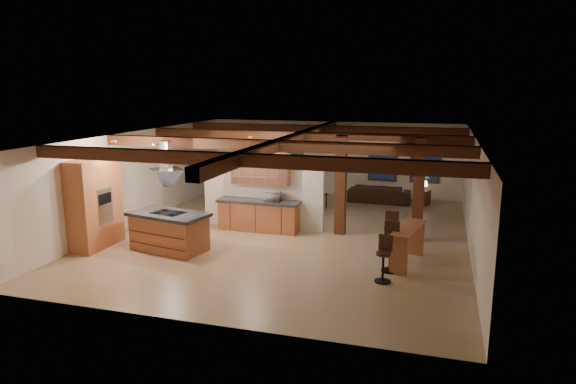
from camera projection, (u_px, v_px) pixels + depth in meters
name	position (u px, v px, depth m)	size (l,w,h in m)	color
ground	(290.00, 234.00, 15.08)	(12.00, 12.00, 0.00)	tan
room_walls	(290.00, 175.00, 14.72)	(12.00, 12.00, 12.00)	beige
ceiling_beams	(290.00, 141.00, 14.52)	(10.00, 12.00, 0.28)	#3A190E
timber_posts	(379.00, 177.00, 14.49)	(2.50, 0.30, 2.90)	#3A190E
partition_wall	(263.00, 192.00, 15.60)	(3.80, 0.18, 2.20)	beige
pantry_cabinet	(95.00, 203.00, 13.70)	(0.67, 1.60, 2.40)	#9C5D32
back_counter	(259.00, 215.00, 15.37)	(2.50, 0.66, 0.94)	#9C5D32
upper_display_cabinet	(260.00, 169.00, 15.27)	(1.80, 0.36, 0.95)	#9C5D32
range_hood	(167.00, 184.00, 13.29)	(1.10, 1.10, 1.40)	silver
back_windows	(404.00, 160.00, 19.56)	(2.70, 0.07, 1.70)	#3A190E
framed_art	(296.00, 151.00, 20.72)	(0.65, 0.05, 0.85)	#3A190E
recessed_cans	(176.00, 141.00, 13.39)	(3.16, 2.46, 0.03)	silver
kitchen_island	(169.00, 231.00, 13.55)	(2.25, 1.50, 1.03)	#9C5D32
dining_table	(295.00, 201.00, 18.04)	(1.75, 0.98, 0.62)	#3B180E
sofa	(379.00, 193.00, 19.18)	(2.28, 0.89, 0.67)	black
microwave	(272.00, 197.00, 15.12)	(0.47, 0.32, 0.26)	silver
bar_counter	(408.00, 239.00, 12.43)	(0.79, 1.84, 0.94)	#9C5D32
side_table	(423.00, 197.00, 18.76)	(0.44, 0.44, 0.54)	#3A190E
table_lamp	(424.00, 184.00, 18.66)	(0.29, 0.29, 0.34)	black
bar_stool_a	(384.00, 259.00, 11.34)	(0.37, 0.38, 1.05)	black
bar_stool_b	(391.00, 246.00, 11.99)	(0.41, 0.41, 1.18)	black
bar_stool_c	(391.00, 234.00, 13.08)	(0.40, 0.40, 1.14)	black
dining_chairs	(295.00, 193.00, 17.97)	(2.01, 2.01, 1.20)	#3A190E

